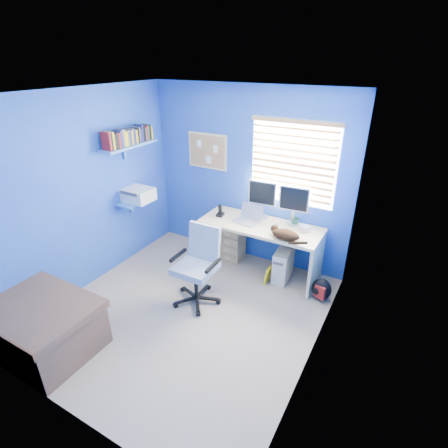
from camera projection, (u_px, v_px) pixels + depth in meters
The scene contains 23 objects.
floor at pixel (187, 312), 4.25m from camera, with size 3.00×3.20×0.00m, color tan.
ceiling at pixel (174, 94), 3.16m from camera, with size 3.00×3.20×0.00m, color white.
wall_back at pixel (248, 177), 4.96m from camera, with size 3.00×0.01×2.50m, color blue.
wall_front at pixel (48, 303), 2.45m from camera, with size 3.00×0.01×2.50m, color blue.
wall_left at pixel (84, 194), 4.36m from camera, with size 0.01×3.20×2.50m, color blue.
wall_right at pixel (322, 255), 3.04m from camera, with size 0.01×3.20×2.50m, color blue.
desk at pixel (259, 248), 4.90m from camera, with size 1.66×0.65×0.74m, color beige.
laptop at pixel (247, 215), 4.76m from camera, with size 0.33×0.26×0.22m, color silver.
monitor_left at pixel (262, 199), 4.84m from camera, with size 0.40×0.12×0.54m, color silver.
monitor_right at pixel (294, 205), 4.65m from camera, with size 0.40×0.12×0.54m, color silver.
phone at pixel (220, 210), 4.96m from camera, with size 0.09×0.11×0.17m, color black.
mug at pixel (295, 221), 4.71m from camera, with size 0.10×0.09×0.10m, color #205D43.
cd_spindle at pixel (305, 228), 4.56m from camera, with size 0.13×0.13×0.07m, color silver.
cat at pixel (286, 235), 4.34m from camera, with size 0.36×0.19×0.13m, color black.
tower_pc at pixel (283, 264), 4.79m from camera, with size 0.19×0.44×0.45m, color beige.
drawer_boxes at pixel (232, 242), 5.27m from camera, with size 0.35×0.28×0.54m, color tan.
yellow_book at pixel (268, 275), 4.74m from camera, with size 0.03×0.17×0.24m, color yellow.
backpack at pixel (322, 289), 4.42m from camera, with size 0.25×0.19×0.29m, color black.
bed_corner at pixel (41, 326), 3.64m from camera, with size 1.14×0.81×0.55m, color brown.
office_chair at pixel (198, 275), 4.32m from camera, with size 0.58×0.58×0.98m.
window_blinds at pixel (292, 164), 4.51m from camera, with size 1.15×0.05×1.10m.
corkboard at pixel (207, 151), 5.10m from camera, with size 0.64×0.02×0.52m.
wall_shelves at pixel (133, 166), 4.81m from camera, with size 0.42×0.90×1.05m.
Camera 1 is at (2.03, -2.70, 2.82)m, focal length 28.00 mm.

